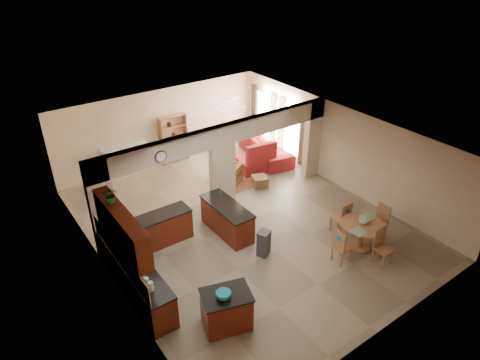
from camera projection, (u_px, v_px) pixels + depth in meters
floor at (242, 223)px, 12.76m from camera, size 10.00×10.00×0.00m
ceiling at (242, 137)px, 11.37m from camera, size 10.00×10.00×0.00m
wall_back at (162, 127)px, 15.60m from camera, size 8.00×0.00×8.00m
wall_front at (388, 284)px, 8.54m from camera, size 8.00×0.00×8.00m
wall_left at (104, 232)px, 10.05m from camera, size 0.00×10.00×10.00m
wall_right at (340, 147)px, 14.09m from camera, size 0.00×10.00×10.00m
partition_left_pier at (102, 209)px, 10.91m from camera, size 0.60×0.25×2.80m
partition_center_pier at (223, 178)px, 12.92m from camera, size 0.80×0.25×2.20m
partition_right_pier at (312, 139)px, 14.64m from camera, size 0.60×0.25×2.80m
partition_header at (222, 135)px, 12.23m from camera, size 8.00×0.25×0.60m
kitchen_counter at (142, 257)px, 10.71m from camera, size 2.52×3.29×1.48m
upper_cabinets at (122, 228)px, 9.32m from camera, size 0.35×2.40×0.90m
peninsula at (227, 219)px, 12.15m from camera, size 0.70×1.85×0.91m
wall_clock at (161, 157)px, 11.14m from camera, size 0.34×0.03×0.34m
rug at (235, 183)px, 14.85m from camera, size 1.60×1.30×0.01m
fireplace at (125, 159)px, 15.06m from camera, size 1.60×0.35×1.20m
shelving_unit at (174, 139)px, 15.90m from camera, size 1.00×0.32×1.80m
window_a at (293, 131)px, 15.80m from camera, size 0.02×0.90×1.90m
window_b at (264, 117)px, 17.00m from camera, size 0.02×0.90×1.90m
glazed_door at (278, 127)px, 16.47m from camera, size 0.02×0.70×2.10m
drape_a_left at (303, 136)px, 15.35m from camera, size 0.10×0.28×2.30m
drape_a_right at (281, 126)px, 16.20m from camera, size 0.10×0.28×2.30m
drape_b_left at (273, 122)px, 16.55m from camera, size 0.10×0.28×2.30m
drape_b_right at (254, 113)px, 17.40m from camera, size 0.10×0.28×2.30m
ceiling_fan at (226, 103)px, 14.37m from camera, size 1.00×1.00×0.10m
kitchen_island at (226, 310)px, 9.20m from camera, size 1.22×1.02×0.91m
teal_bowl at (223, 295)px, 8.85m from camera, size 0.32×0.32×0.15m
trash_can at (264, 244)px, 11.34m from camera, size 0.41×0.38×0.68m
dining_table at (362, 232)px, 11.50m from camera, size 1.16×1.16×0.79m
fruit_bowl at (364, 221)px, 11.38m from camera, size 0.26×0.26×0.14m
sofa at (266, 148)px, 16.37m from camera, size 2.88×1.57×0.80m
chaise at (254, 164)px, 15.57m from camera, size 1.30×1.13×0.47m
armchair at (229, 173)px, 14.70m from camera, size 1.05×1.06×0.71m
ottoman at (260, 181)px, 14.57m from camera, size 0.63×0.63×0.36m
plant at (110, 195)px, 9.28m from camera, size 0.43×0.40×0.38m
chair_north at (343, 217)px, 12.07m from camera, size 0.43×0.44×1.02m
chair_east at (380, 220)px, 11.94m from camera, size 0.43×0.42×1.02m
chair_south at (382, 244)px, 11.00m from camera, size 0.42×0.43×1.02m
chair_west at (341, 245)px, 10.97m from camera, size 0.43×0.42×1.02m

